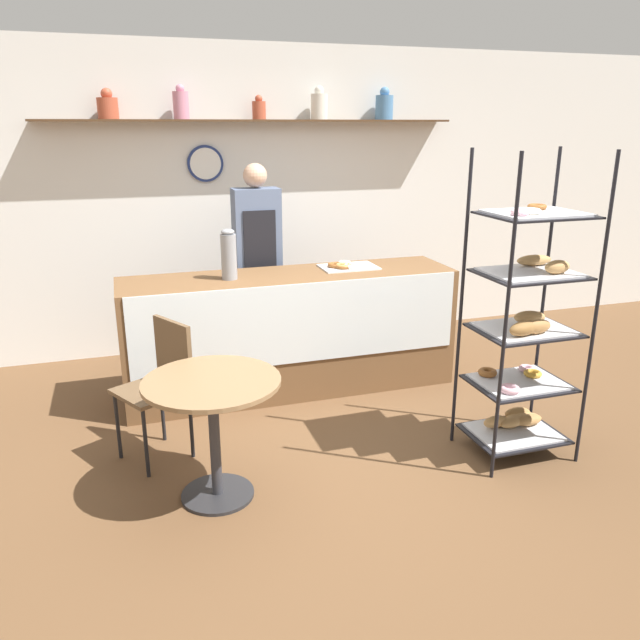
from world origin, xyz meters
The scene contains 9 objects.
ground_plane centered at (0.00, 0.00, 0.00)m, with size 14.00×14.00×0.00m, color brown.
back_wall centered at (0.00, 2.37, 1.37)m, with size 10.00×0.30×2.70m.
display_counter centered at (0.00, 1.15, 0.47)m, with size 2.55×0.63×0.93m.
pastry_rack centered at (1.11, -0.25, 0.78)m, with size 0.63×0.50×1.89m.
person_worker centered at (-0.13, 1.70, 0.95)m, with size 0.38×0.23×1.73m.
cafe_table centered at (-0.80, -0.19, 0.54)m, with size 0.75×0.75×0.72m.
cafe_chair centered at (-1.03, 0.40, 0.53)m, with size 0.52×0.52×0.87m.
coffee_carafe centered at (-0.46, 1.14, 1.12)m, with size 0.11×0.11×0.37m.
donut_tray_counter centered at (0.47, 1.21, 0.95)m, with size 0.44×0.30×0.05m.
Camera 1 is at (-1.19, -3.31, 2.03)m, focal length 35.00 mm.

